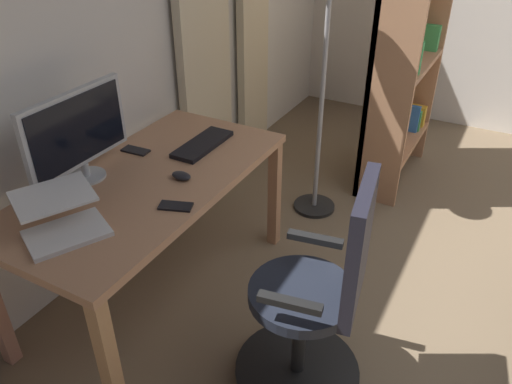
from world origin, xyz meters
TOP-DOWN VIEW (x-y plane):
  - back_room_partition at (0.00, -2.73)m, footprint 4.91×0.10m
  - curtain_left_panel at (-1.09, -2.62)m, footprint 0.38×0.06m
  - curtain_right_panel at (-0.44, -2.62)m, footprint 0.54×0.06m
  - desk at (0.70, -2.20)m, footprint 1.48×0.75m
  - office_chair at (0.83, -1.26)m, footprint 0.56×0.56m
  - computer_monitor at (0.83, -2.46)m, footprint 0.58×0.18m
  - computer_keyboard at (0.29, -2.16)m, footprint 0.39×0.15m
  - laptop at (1.19, -2.22)m, footprint 0.42×0.43m
  - computer_mouse at (0.63, -2.05)m, footprint 0.06×0.10m
  - cell_phone_by_monitor at (0.84, -1.93)m, footprint 0.11×0.16m
  - cell_phone_face_up at (0.51, -2.43)m, footprint 0.08×0.15m
  - bookshelf at (-1.18, -1.52)m, footprint 0.86×0.30m

SIDE VIEW (x-z plane):
  - office_chair at x=0.83m, z-range -0.05..0.99m
  - desk at x=0.70m, z-range 0.28..1.00m
  - cell_phone_by_monitor at x=0.84m, z-range 0.72..0.73m
  - cell_phone_face_up at x=0.51m, z-range 0.72..0.73m
  - computer_keyboard at x=0.29m, z-range 0.72..0.75m
  - computer_mouse at x=0.63m, z-range 0.72..0.76m
  - laptop at x=1.19m, z-range 0.70..0.85m
  - bookshelf at x=-1.18m, z-range 0.02..1.76m
  - computer_monitor at x=0.83m, z-range 0.75..1.17m
  - curtain_left_panel at x=-1.09m, z-range 0.00..2.34m
  - curtain_right_panel at x=-0.44m, z-range 0.00..2.34m
  - back_room_partition at x=0.00m, z-range 0.00..2.59m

